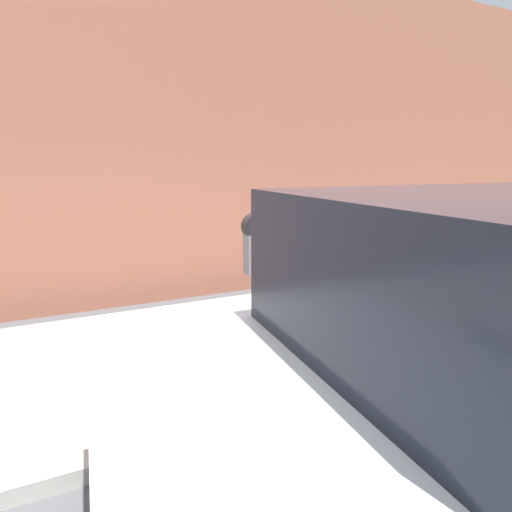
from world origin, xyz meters
The scene contains 4 objects.
ground_plane centered at (0.00, 0.00, 0.00)m, with size 60.00×60.00×0.00m, color #515154.
sidewalk centered at (0.00, 2.20, 0.07)m, with size 24.00×2.80×0.13m.
building_facade centered at (0.00, 4.34, 2.47)m, with size 24.00×0.30×4.93m.
parking_meter centered at (-0.01, 1.19, 1.16)m, with size 0.21×0.13×1.51m.
Camera 1 is at (-1.27, -1.62, 2.01)m, focal length 28.00 mm.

